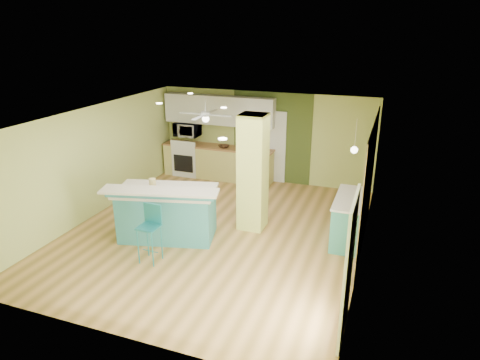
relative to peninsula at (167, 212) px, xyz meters
The scene contains 23 objects.
floor 1.17m from the peninsula, 33.75° to the left, with size 6.00×7.00×0.01m, color olive.
ceiling 2.19m from the peninsula, 33.75° to the left, with size 6.00×7.00×0.01m, color white.
wall_back 4.21m from the peninsula, 78.25° to the left, with size 6.00×0.01×2.50m, color #BAC66A.
wall_front 3.14m from the peninsula, 73.92° to the right, with size 6.00×0.01×2.50m, color #BAC66A.
wall_left 2.33m from the peninsula, 165.31° to the left, with size 0.01×7.00×2.50m, color #BAC66A.
wall_right 3.95m from the peninsula, ahead, with size 0.01×7.00×2.50m, color #BAC66A.
wood_panel 4.07m from the peninsula, 16.91° to the left, with size 0.02×3.40×2.50m, color #8B714F.
olive_accent 4.24m from the peninsula, 75.52° to the left, with size 2.20×0.02×2.50m, color #425321.
interior_door 4.18m from the peninsula, 75.42° to the left, with size 0.82×0.05×2.00m, color silver.
french_door 4.22m from the peninsula, 24.43° to the right, with size 0.04×1.08×2.10m, color white.
column 1.96m from the peninsula, 35.45° to the left, with size 0.55×0.55×2.50m, color #CBD563.
kitchen_run 3.79m from the peninsula, 96.86° to the left, with size 3.25×0.63×0.94m.
stove 4.01m from the peninsula, 110.48° to the left, with size 0.76×0.66×1.08m.
upper_cabinets 4.15m from the peninsula, 96.65° to the left, with size 3.20×0.34×0.80m, color silver.
microwave 4.10m from the peninsula, 110.43° to the left, with size 0.70×0.48×0.39m, color white.
ceiling_fan 2.99m from the peninsula, 95.63° to the left, with size 1.41×1.41×0.61m.
pendant_lamp 3.96m from the peninsula, 20.62° to the left, with size 0.14×0.14×0.69m.
wall_decor 4.17m from the peninsula, 19.71° to the left, with size 0.03×0.90×0.70m, color brown.
peninsula is the anchor object (origin of this frame).
bar_stool 0.95m from the peninsula, 78.72° to the right, with size 0.38×0.38×1.11m.
side_counter 3.73m from the peninsula, 17.93° to the left, with size 0.62×1.46×0.94m.
fruit_bowl 3.72m from the peninsula, 93.69° to the left, with size 0.29×0.29×0.07m, color #3B2618.
canister 0.68m from the peninsula, 167.68° to the left, with size 0.14×0.14×0.17m, color gold.
Camera 1 is at (3.32, -7.58, 4.18)m, focal length 32.00 mm.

